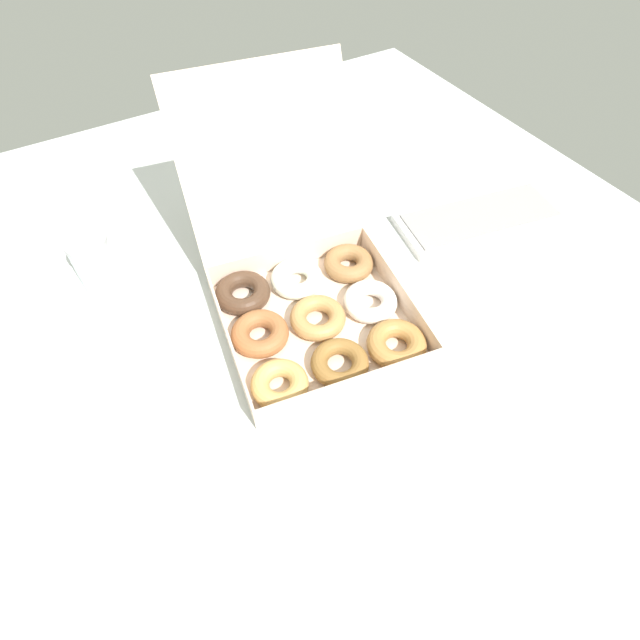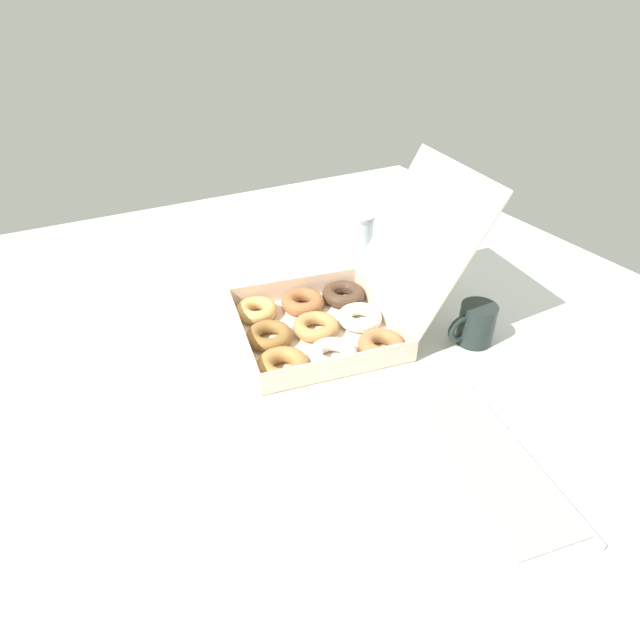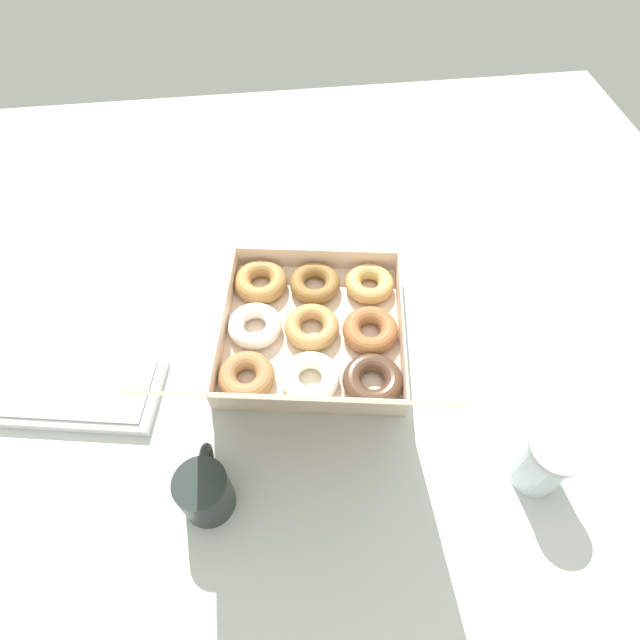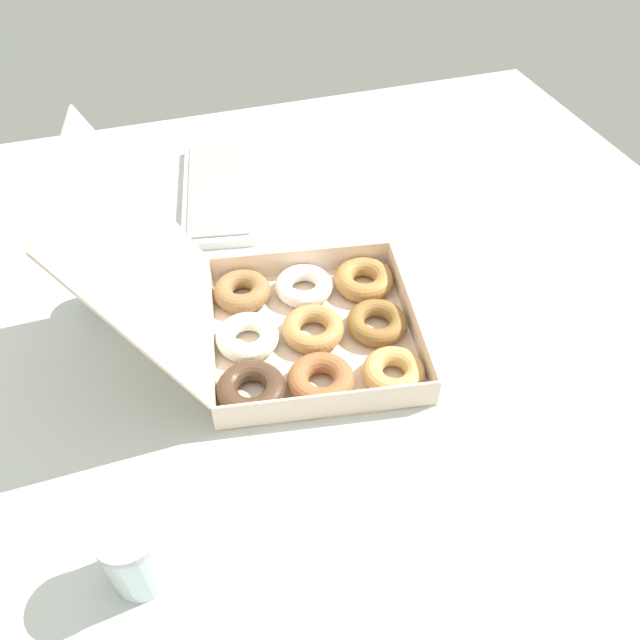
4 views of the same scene
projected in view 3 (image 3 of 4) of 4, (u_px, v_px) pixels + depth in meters
ground_plane at (343, 342)px, 96.31cm from camera, size 180.00×180.00×2.00cm
donut_box at (311, 333)px, 91.57cm from camera, size 41.59×54.24×35.79cm
keyboard at (54, 389)px, 87.92cm from camera, size 39.36×21.09×2.20cm
coffee_mug at (205, 490)px, 73.81cm from camera, size 7.91×11.57×9.42cm
glass_jar at (544, 462)px, 75.47cm from camera, size 8.02×8.02×11.24cm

